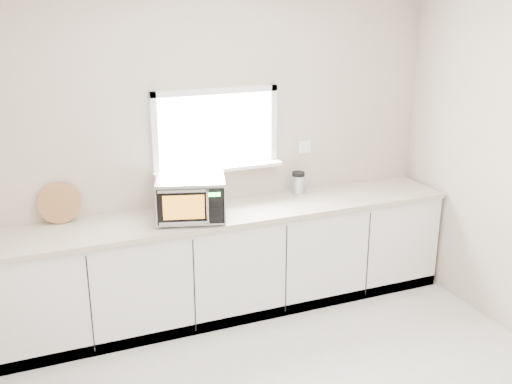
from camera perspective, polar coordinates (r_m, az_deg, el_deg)
back_wall at (r=5.13m, az=-3.86°, el=3.93°), size 4.00×0.17×2.70m
cabinets at (r=5.17m, az=-2.59°, el=-6.79°), size 3.92×0.60×0.88m
countertop at (r=4.98m, az=-2.63°, el=-2.03°), size 3.92×0.64×0.04m
microwave at (r=4.76m, az=-6.23°, el=-0.57°), size 0.62×0.55×0.34m
knife_block at (r=4.89m, az=-6.19°, el=-0.84°), size 0.13×0.20×0.27m
cutting_board at (r=4.91m, az=-18.22°, el=-1.00°), size 0.33×0.08×0.33m
coffee_grinder at (r=5.40m, az=4.04°, el=0.90°), size 0.12×0.12×0.20m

